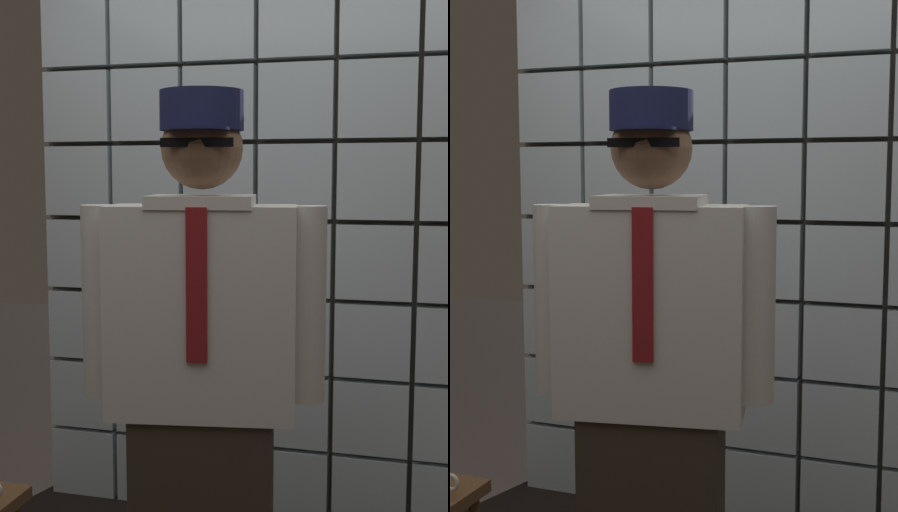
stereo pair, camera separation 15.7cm
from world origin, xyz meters
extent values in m
cube|color=silver|center=(-0.83, 1.46, 0.16)|extent=(0.31, 0.08, 0.31)
cube|color=silver|center=(-0.50, 1.46, 0.16)|extent=(0.31, 0.08, 0.31)
cube|color=silver|center=(-0.17, 1.46, 0.16)|extent=(0.31, 0.08, 0.31)
cube|color=silver|center=(0.17, 1.46, 0.16)|extent=(0.31, 0.08, 0.31)
cube|color=silver|center=(0.50, 1.46, 0.16)|extent=(0.31, 0.08, 0.31)
cube|color=silver|center=(-0.83, 1.46, 0.49)|extent=(0.31, 0.08, 0.31)
cube|color=silver|center=(-0.50, 1.46, 0.49)|extent=(0.31, 0.08, 0.31)
cube|color=silver|center=(-0.17, 1.46, 0.49)|extent=(0.31, 0.08, 0.31)
cube|color=silver|center=(0.17, 1.46, 0.49)|extent=(0.31, 0.08, 0.31)
cube|color=silver|center=(0.50, 1.46, 0.49)|extent=(0.31, 0.08, 0.31)
cube|color=silver|center=(-0.83, 1.46, 0.82)|extent=(0.31, 0.08, 0.31)
cube|color=silver|center=(-0.50, 1.46, 0.82)|extent=(0.31, 0.08, 0.31)
cube|color=silver|center=(-0.17, 1.46, 0.82)|extent=(0.31, 0.08, 0.31)
cube|color=silver|center=(0.17, 1.46, 0.82)|extent=(0.31, 0.08, 0.31)
cube|color=silver|center=(0.50, 1.46, 0.82)|extent=(0.31, 0.08, 0.31)
cube|color=silver|center=(-0.83, 1.46, 1.15)|extent=(0.31, 0.08, 0.31)
cube|color=silver|center=(-0.50, 1.46, 1.15)|extent=(0.31, 0.08, 0.31)
cube|color=silver|center=(-0.17, 1.46, 1.15)|extent=(0.31, 0.08, 0.31)
cube|color=silver|center=(0.17, 1.46, 1.15)|extent=(0.31, 0.08, 0.31)
cube|color=silver|center=(0.50, 1.46, 1.15)|extent=(0.31, 0.08, 0.31)
cube|color=silver|center=(-0.83, 1.46, 1.48)|extent=(0.31, 0.08, 0.31)
cube|color=silver|center=(-0.50, 1.46, 1.48)|extent=(0.31, 0.08, 0.31)
cube|color=silver|center=(-0.17, 1.46, 1.48)|extent=(0.31, 0.08, 0.31)
cube|color=silver|center=(0.17, 1.46, 1.48)|extent=(0.31, 0.08, 0.31)
cube|color=silver|center=(0.50, 1.46, 1.48)|extent=(0.31, 0.08, 0.31)
cube|color=silver|center=(-0.83, 1.46, 1.81)|extent=(0.31, 0.08, 0.31)
cube|color=silver|center=(-0.50, 1.46, 1.81)|extent=(0.31, 0.08, 0.31)
cube|color=silver|center=(-0.17, 1.46, 1.81)|extent=(0.31, 0.08, 0.31)
cube|color=silver|center=(0.17, 1.46, 1.81)|extent=(0.31, 0.08, 0.31)
cube|color=silver|center=(0.50, 1.46, 1.81)|extent=(0.31, 0.08, 0.31)
cube|color=silver|center=(-0.83, 1.46, 2.15)|extent=(0.31, 0.08, 0.31)
cube|color=silver|center=(-0.50, 1.46, 2.15)|extent=(0.31, 0.08, 0.31)
cube|color=silver|center=(-0.17, 1.46, 2.15)|extent=(0.31, 0.08, 0.31)
cube|color=silver|center=(0.17, 1.46, 2.15)|extent=(0.31, 0.08, 0.31)
cube|color=silver|center=(0.50, 1.46, 2.15)|extent=(0.31, 0.08, 0.31)
cube|color=#5B5447|center=(0.00, 1.52, 1.15)|extent=(2.01, 0.02, 2.34)
cube|color=silver|center=(0.10, 0.34, 1.13)|extent=(0.55, 0.31, 0.59)
cube|color=maroon|center=(0.12, 0.22, 1.22)|extent=(0.06, 0.02, 0.41)
cube|color=silver|center=(0.10, 0.34, 1.44)|extent=(0.32, 0.28, 0.04)
sphere|color=#846047|center=(0.10, 0.34, 1.58)|extent=(0.23, 0.23, 0.23)
ellipsoid|color=black|center=(0.11, 0.29, 1.54)|extent=(0.16, 0.10, 0.10)
cube|color=black|center=(0.11, 0.23, 1.59)|extent=(0.19, 0.04, 0.02)
cylinder|color=#191E47|center=(0.11, 0.25, 1.63)|extent=(0.19, 0.19, 0.01)
cylinder|color=#191E47|center=(0.10, 0.34, 1.68)|extent=(0.23, 0.23, 0.11)
cylinder|color=silver|center=(0.39, 0.38, 1.15)|extent=(0.12, 0.12, 0.54)
cylinder|color=silver|center=(-0.19, 0.29, 1.15)|extent=(0.12, 0.12, 0.54)
camera|label=1|loc=(0.69, -1.60, 1.51)|focal=51.35mm
camera|label=2|loc=(0.84, -1.55, 1.51)|focal=51.35mm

